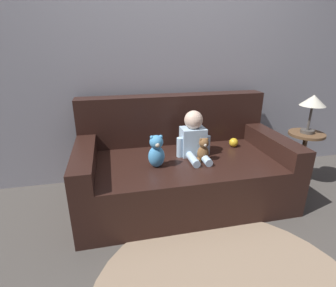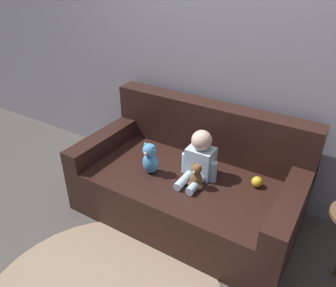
{
  "view_description": "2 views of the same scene",
  "coord_description": "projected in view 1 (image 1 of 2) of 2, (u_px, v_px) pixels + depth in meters",
  "views": [
    {
      "loc": [
        -0.57,
        -1.96,
        1.31
      ],
      "look_at": [
        -0.16,
        -0.1,
        0.58
      ],
      "focal_mm": 28.0,
      "sensor_mm": 36.0,
      "label": 1
    },
    {
      "loc": [
        0.99,
        -1.88,
        1.91
      ],
      "look_at": [
        -0.17,
        -0.01,
        0.64
      ],
      "focal_mm": 35.0,
      "sensor_mm": 36.0,
      "label": 2
    }
  ],
  "objects": [
    {
      "name": "teddy_bear_brown",
      "position": [
        203.0,
        150.0,
        2.12
      ],
      "size": [
        0.12,
        0.09,
        0.2
      ],
      "color": "brown",
      "rests_on": "couch"
    },
    {
      "name": "wall_back",
      "position": [
        169.0,
        45.0,
        2.42
      ],
      "size": [
        8.0,
        0.05,
        2.6
      ],
      "color": "#93939E",
      "rests_on": "ground_plane"
    },
    {
      "name": "couch",
      "position": [
        181.0,
        166.0,
        2.33
      ],
      "size": [
        1.76,
        0.95,
        0.87
      ],
      "color": "black",
      "rests_on": "ground_plane"
    },
    {
      "name": "toy_ball",
      "position": [
        234.0,
        142.0,
        2.44
      ],
      "size": [
        0.08,
        0.08,
        0.08
      ],
      "color": "gold",
      "rests_on": "couch"
    },
    {
      "name": "ground_plane",
      "position": [
        182.0,
        198.0,
        2.37
      ],
      "size": [
        12.0,
        12.0,
        0.0
      ],
      "primitive_type": "plane",
      "color": "#4C4742"
    },
    {
      "name": "side_table",
      "position": [
        310.0,
        119.0,
        2.37
      ],
      "size": [
        0.32,
        0.32,
        0.89
      ],
      "color": "brown",
      "rests_on": "ground_plane"
    },
    {
      "name": "plush_toy_side",
      "position": [
        156.0,
        151.0,
        2.0
      ],
      "size": [
        0.13,
        0.12,
        0.26
      ],
      "color": "#4C9EDB",
      "rests_on": "couch"
    },
    {
      "name": "person_baby",
      "position": [
        194.0,
        138.0,
        2.21
      ],
      "size": [
        0.3,
        0.35,
        0.39
      ],
      "color": "silver",
      "rests_on": "couch"
    }
  ]
}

